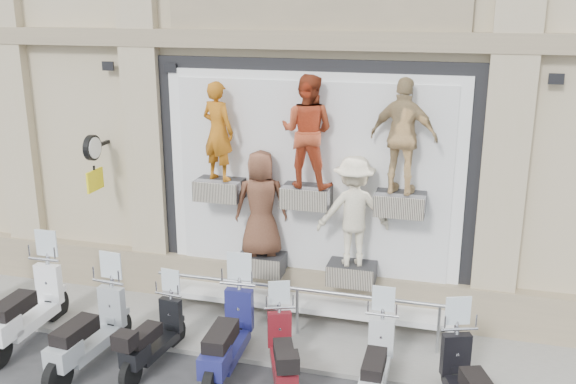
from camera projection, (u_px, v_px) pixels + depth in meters
name	position (u px, v px, depth m)	size (l,w,h in m)	color
sidewalk	(299.00, 333.00, 10.89)	(16.00, 2.20, 0.08)	gray
shop_vitrine	(315.00, 187.00, 10.75)	(5.60, 1.04, 4.30)	black
guard_rail	(297.00, 313.00, 10.68)	(5.06, 0.10, 0.93)	#9EA0A5
clock_sign_bracket	(93.00, 156.00, 11.45)	(0.10, 0.80, 1.02)	black
scooter_b	(25.00, 295.00, 10.41)	(0.62, 2.14, 1.74)	white
scooter_c	(87.00, 319.00, 9.71)	(0.60, 2.05, 1.66)	gray
scooter_d	(153.00, 325.00, 9.77)	(0.50, 1.72, 1.40)	black
scooter_e	(227.00, 323.00, 9.52)	(0.61, 2.10, 1.71)	navy
scooter_f	(283.00, 342.00, 9.27)	(0.51, 1.74, 1.42)	#5E1016
scooter_g	(377.00, 351.00, 8.99)	(0.52, 1.79, 1.46)	#B1B5B8
scooter_h	(472.00, 372.00, 8.39)	(0.56, 1.92, 1.56)	black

